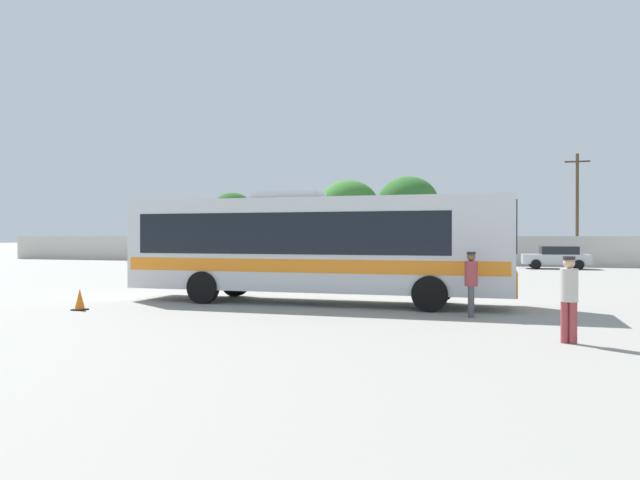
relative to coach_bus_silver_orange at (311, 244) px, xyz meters
name	(u,v)px	position (x,y,z in m)	size (l,w,h in m)	color
ground_plane	(392,281)	(0.69, 10.04, -1.93)	(300.00, 300.00, 0.00)	gray
perimeter_wall	(437,250)	(0.69, 27.53, -0.85)	(80.00, 0.30, 2.16)	beige
coach_bus_silver_orange	(311,244)	(0.00, 0.00, 0.00)	(12.48, 2.91, 3.61)	silver
attendant_by_bus_door	(471,280)	(5.21, -1.95, -0.93)	(0.39, 0.39, 1.75)	#4C4C51
passenger_waiting_on_apron	(569,294)	(7.37, -5.35, -0.92)	(0.40, 0.40, 1.77)	#99383D
parked_car_leftmost_dark_blue	(288,255)	(-10.11, 24.08, -1.18)	(4.56, 2.10, 1.40)	navy
parked_car_second_white	(358,255)	(-4.73, 24.45, -1.14)	(4.58, 2.21, 1.48)	silver
parked_car_third_black	(459,256)	(2.58, 24.16, -1.14)	(4.50, 2.12, 1.50)	black
parked_car_rightmost_silver	(556,257)	(8.93, 24.18, -1.14)	(4.33, 2.21, 1.50)	#B7BABF
utility_pole_near	(577,207)	(10.80, 30.72, 2.46)	(1.80, 0.24, 8.42)	#4C3823
roadside_tree_left	(233,211)	(-19.91, 34.50, 2.66)	(4.23, 4.23, 6.40)	brown
roadside_tree_midleft	(349,205)	(-7.27, 31.18, 2.87)	(5.10, 5.10, 6.98)	brown
roadside_tree_midright	(408,202)	(-2.32, 32.13, 3.12)	(5.10, 5.10, 7.22)	brown
traffic_cone_on_apron	(80,300)	(-5.81, -3.97, -1.62)	(0.36, 0.36, 0.64)	black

